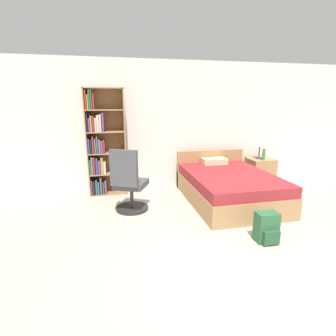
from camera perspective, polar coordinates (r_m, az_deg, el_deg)
The scene contains 9 objects.
ground_plane at distance 3.28m, azimuth 22.44°, elevation -20.24°, with size 14.00×14.00×0.00m, color #BCB29E.
wall_back at distance 5.66m, azimuth 4.83°, elevation 9.24°, with size 9.00×0.06×2.60m.
bookshelf at distance 5.21m, azimuth -14.34°, elevation 4.80°, with size 0.73×0.32×2.04m.
bed at distance 4.97m, azimuth 12.87°, elevation -3.85°, with size 1.46×2.01×0.79m.
office_chair at distance 4.34m, azimuth -8.49°, elevation -3.54°, with size 0.66×0.71×1.08m.
nightstand at distance 6.19m, azimuth 19.40°, elevation -0.64°, with size 0.54×0.50×0.57m.
table_lamp at distance 6.07m, azimuth 19.40°, elevation 5.07°, with size 0.21×0.21×0.44m.
water_bottle at distance 5.99m, azimuth 20.11°, elevation 2.73°, with size 0.07×0.07×0.24m.
backpack_green at distance 3.75m, azimuth 20.71°, elevation -12.10°, with size 0.29×0.25×0.40m.
Camera 1 is at (-1.68, -2.16, 1.80)m, focal length 28.00 mm.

